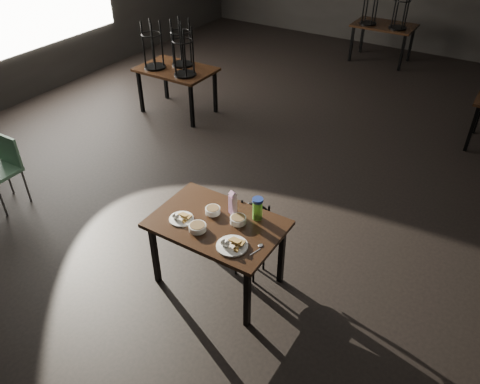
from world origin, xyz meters
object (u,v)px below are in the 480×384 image
Objects in this scene: juice_carton at (233,203)px; bentwood_chair at (252,234)px; water_bottle at (258,208)px; school_chair at (3,165)px; main_table at (217,229)px.

juice_carton reaches higher than bentwood_chair.
water_bottle is 0.26× the size of school_chair.
water_bottle reaches higher than school_chair.
water_bottle is 0.43m from bentwood_chair.
main_table is 0.28m from juice_carton.
juice_carton reaches higher than school_chair.
juice_carton is at bearing -167.82° from water_bottle.
main_table is 2.92m from school_chair.
bentwood_chair is 3.14m from school_chair.
bentwood_chair is (0.18, 0.33, -0.22)m from main_table.
school_chair is at bearing -175.72° from main_table.
school_chair is at bearing -171.68° from water_bottle.
school_chair is at bearing -171.99° from juice_carton.
water_bottle is (0.23, 0.05, 0.00)m from juice_carton.
main_table is 1.38× the size of school_chair.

